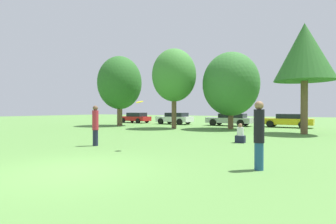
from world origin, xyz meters
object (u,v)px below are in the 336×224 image
object	(u,v)px
tree_2	(231,84)
parked_car_silver	(230,119)
bystander_sitting	(240,135)
person_catcher	(259,134)
frisbee	(140,102)
tree_1	(174,76)
parked_car_white	(175,118)
tree_0	(120,83)
tree_3	(304,53)
parked_car_yellow	(288,120)
person_thrower	(95,125)
parked_car_red	(135,118)

from	to	relation	value
tree_2	parked_car_silver	size ratio (longest dim) A/B	1.40
bystander_sitting	tree_2	bearing A→B (deg)	110.44
person_catcher	frisbee	world-z (taller)	frisbee
tree_1	parked_car_silver	bearing A→B (deg)	62.96
person_catcher	tree_1	bearing A→B (deg)	-43.68
tree_2	parked_car_white	distance (m)	9.23
parked_car_white	parked_car_silver	distance (m)	6.28
bystander_sitting	tree_0	distance (m)	16.65
tree_1	tree_3	distance (m)	10.21
tree_3	tree_2	bearing A→B (deg)	162.55
bystander_sitting	parked_car_silver	world-z (taller)	parked_car_silver
tree_0	parked_car_yellow	world-z (taller)	tree_0
person_catcher	parked_car_yellow	world-z (taller)	person_catcher
frisbee	tree_3	xyz separation A→B (m)	(5.29, 11.31, 3.54)
tree_1	person_catcher	bearing A→B (deg)	-51.77
person_catcher	tree_0	size ratio (longest dim) A/B	0.27
person_thrower	tree_1	xyz separation A→B (m)	(-2.37, 11.39, 3.69)
person_catcher	tree_2	bearing A→B (deg)	-61.54
frisbee	parked_car_white	world-z (taller)	frisbee
tree_0	frisbee	bearing A→B (deg)	-45.57
parked_car_yellow	bystander_sitting	bearing A→B (deg)	88.73
person_catcher	parked_car_silver	world-z (taller)	person_catcher
person_catcher	frisbee	distance (m)	5.14
person_catcher	parked_car_red	world-z (taller)	person_catcher
bystander_sitting	tree_2	xyz separation A→B (m)	(-3.20, 8.58, 3.42)
person_thrower	tree_1	bearing A→B (deg)	109.85
frisbee	bystander_sitting	size ratio (longest dim) A/B	0.31
parked_car_white	parked_car_silver	bearing A→B (deg)	-174.78
tree_1	tree_3	size ratio (longest dim) A/B	0.93
person_catcher	tree_3	world-z (taller)	tree_3
person_thrower	tree_3	size ratio (longest dim) A/B	0.25
tree_1	parked_car_red	bearing A→B (deg)	146.64
person_catcher	parked_car_white	bearing A→B (deg)	-46.40
person_thrower	tree_1	size ratio (longest dim) A/B	0.26
person_catcher	parked_car_silver	bearing A→B (deg)	-62.03
person_catcher	parked_car_red	size ratio (longest dim) A/B	0.48
tree_3	parked_car_yellow	bearing A→B (deg)	104.59
tree_0	parked_car_silver	world-z (taller)	tree_0
tree_1	parked_car_white	bearing A→B (deg)	118.90
tree_2	tree_3	bearing A→B (deg)	-17.45
frisbee	tree_2	xyz separation A→B (m)	(-0.33, 13.08, 1.84)
parked_car_silver	parked_car_white	bearing A→B (deg)	5.22
parked_car_silver	parked_car_yellow	distance (m)	5.39
frisbee	tree_0	bearing A→B (deg)	134.43
tree_3	parked_car_yellow	size ratio (longest dim) A/B	1.71
person_thrower	tree_2	bearing A→B (deg)	88.66
parked_car_yellow	parked_car_white	bearing A→B (deg)	5.42
tree_1	parked_car_silver	world-z (taller)	tree_1
frisbee	tree_1	distance (m)	12.65
person_thrower	frisbee	bearing A→B (deg)	8.82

